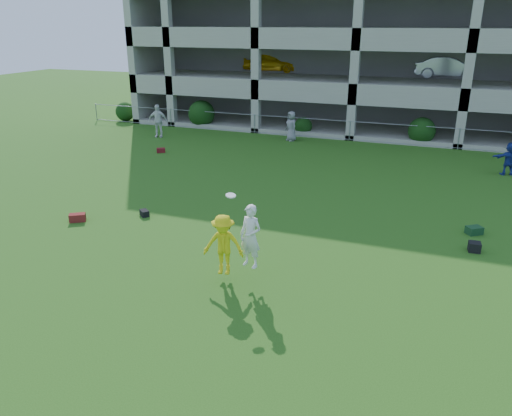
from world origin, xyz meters
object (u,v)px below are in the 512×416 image
at_px(crate_d, 474,247).
at_px(parking_garage, 378,30).
at_px(frisbee_contest, 231,242).
at_px(bystander_d, 509,159).
at_px(bystander_c, 291,126).
at_px(bystander_b, 158,121).

relative_size(crate_d, parking_garage, 0.01).
bearing_deg(frisbee_contest, bystander_d, 59.90).
bearing_deg(bystander_c, parking_garage, 111.09).
bearing_deg(bystander_d, crate_d, 61.15).
bearing_deg(parking_garage, bystander_d, -58.07).
xyz_separation_m(bystander_b, parking_garage, (11.10, 11.79, 5.03)).
height_order(bystander_d, crate_d, bystander_d).
height_order(bystander_c, parking_garage, parking_garage).
bearing_deg(bystander_c, bystander_b, -127.13).
height_order(bystander_d, frisbee_contest, frisbee_contest).
bearing_deg(crate_d, bystander_d, 79.94).
height_order(bystander_b, crate_d, bystander_b).
bearing_deg(bystander_d, bystander_c, -34.32).
distance_m(crate_d, parking_garage, 24.04).
bearing_deg(frisbee_contest, bystander_c, 101.48).
height_order(crate_d, frisbee_contest, frisbee_contest).
relative_size(bystander_d, parking_garage, 0.05).
height_order(bystander_b, bystander_d, bystander_b).
bearing_deg(bystander_b, crate_d, -47.75).
xyz_separation_m(bystander_d, frisbee_contest, (-7.94, -13.70, 0.38)).
height_order(crate_d, parking_garage, parking_garage).
height_order(bystander_b, frisbee_contest, frisbee_contest).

